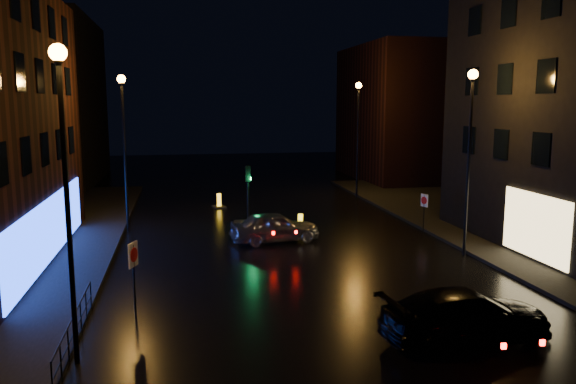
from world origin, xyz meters
The scene contains 16 objects.
ground centered at (0.00, 0.00, 0.00)m, with size 120.00×120.00×0.00m, color black.
pavement_right centered at (14.00, 8.00, 0.07)m, with size 12.00×44.00×0.15m, color black.
building_far_left centered at (-16.00, 35.00, 7.00)m, with size 8.00×16.00×14.00m, color black.
building_far_right centered at (15.00, 32.00, 6.00)m, with size 8.00×14.00×12.00m, color black.
street_lamp_lnear centered at (-7.80, -2.00, 5.56)m, with size 0.44×0.44×8.37m.
street_lamp_lfar centered at (-7.80, 14.00, 5.56)m, with size 0.44×0.44×8.37m.
street_lamp_rnear centered at (7.80, 6.00, 5.56)m, with size 0.44×0.44×8.37m.
street_lamp_rfar centered at (7.80, 22.00, 5.56)m, with size 0.44×0.44×8.37m.
traffic_signal centered at (-1.20, 14.00, 0.50)m, with size 1.40×2.40×3.45m.
guard_railing centered at (-8.00, -1.00, 0.74)m, with size 0.05×6.04×1.00m.
silver_hatchback centered at (-0.32, 10.12, 0.76)m, with size 1.79×4.46×1.52m, color #B3B4BB.
dark_sedan centered at (3.21, -2.62, 0.76)m, with size 2.12×5.21×1.51m, color black.
bollard_near centered at (1.46, 12.26, 0.20)m, with size 1.09×1.26×0.93m.
bollard_far centered at (-2.43, 20.02, 0.21)m, with size 0.93×1.21×0.95m.
road_sign_left centered at (-6.50, 1.21, 1.85)m, with size 0.27×0.57×2.46m.
road_sign_right centered at (7.90, 10.64, 1.57)m, with size 0.22×0.49×2.09m.
Camera 1 is at (-4.92, -17.03, 6.92)m, focal length 35.00 mm.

